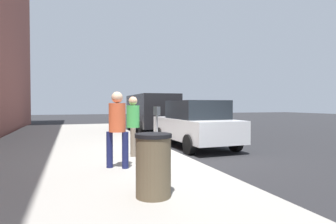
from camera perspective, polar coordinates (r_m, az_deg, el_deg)
ground_plane at (r=8.64m, az=2.29°, el=-9.28°), size 80.00×80.00×0.00m
sidewalk_slab at (r=8.05m, az=-18.30°, el=-9.63°), size 28.00×6.00×0.15m
parking_meter at (r=8.36m, az=-2.28°, el=-1.59°), size 0.36×0.12×1.41m
pedestrian_at_meter at (r=8.18m, az=-7.11°, el=-1.85°), size 0.51×0.37×1.70m
pedestrian_bystander at (r=6.60m, az=-10.25°, el=-2.23°), size 0.38×0.48×1.77m
parked_sedan_near at (r=10.71m, az=5.48°, el=-2.36°), size 4.45×2.06×1.77m
parked_van_far at (r=16.48m, az=-3.51°, el=0.27°), size 5.25×2.23×2.18m
trash_bin at (r=4.56m, az=-2.99°, el=-10.69°), size 0.59×0.59×1.01m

